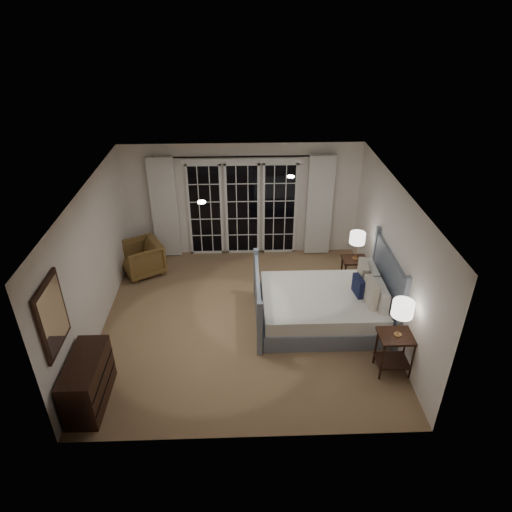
{
  "coord_description": "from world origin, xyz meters",
  "views": [
    {
      "loc": [
        -0.03,
        -6.52,
        5.15
      ],
      "look_at": [
        0.22,
        0.48,
        1.05
      ],
      "focal_mm": 32.0,
      "sensor_mm": 36.0,
      "label": 1
    }
  ],
  "objects_px": {
    "bed": "(325,305)",
    "lamp_left": "(403,309)",
    "nightstand_left": "(395,347)",
    "armchair": "(142,258)",
    "dresser": "(88,382)",
    "lamp_right": "(357,238)",
    "nightstand_right": "(354,268)"
  },
  "relations": [
    {
      "from": "bed",
      "to": "lamp_right",
      "type": "distance_m",
      "value": 1.53
    },
    {
      "from": "lamp_left",
      "to": "nightstand_left",
      "type": "bearing_deg",
      "value": -26.57
    },
    {
      "from": "nightstand_left",
      "to": "nightstand_right",
      "type": "relative_size",
      "value": 1.14
    },
    {
      "from": "bed",
      "to": "nightstand_left",
      "type": "relative_size",
      "value": 3.24
    },
    {
      "from": "nightstand_right",
      "to": "armchair",
      "type": "relative_size",
      "value": 0.8
    },
    {
      "from": "lamp_right",
      "to": "armchair",
      "type": "bearing_deg",
      "value": 171.58
    },
    {
      "from": "lamp_right",
      "to": "armchair",
      "type": "height_order",
      "value": "lamp_right"
    },
    {
      "from": "nightstand_left",
      "to": "lamp_right",
      "type": "relative_size",
      "value": 1.24
    },
    {
      "from": "nightstand_right",
      "to": "dresser",
      "type": "xyz_separation_m",
      "value": [
        -4.4,
        -2.84,
        -0.02
      ]
    },
    {
      "from": "nightstand_left",
      "to": "armchair",
      "type": "relative_size",
      "value": 0.91
    },
    {
      "from": "lamp_left",
      "to": "dresser",
      "type": "bearing_deg",
      "value": -174.17
    },
    {
      "from": "lamp_left",
      "to": "armchair",
      "type": "height_order",
      "value": "lamp_left"
    },
    {
      "from": "nightstand_right",
      "to": "bed",
      "type": "bearing_deg",
      "value": -124.37
    },
    {
      "from": "nightstand_left",
      "to": "lamp_right",
      "type": "bearing_deg",
      "value": 92.32
    },
    {
      "from": "nightstand_right",
      "to": "lamp_right",
      "type": "bearing_deg",
      "value": 0.0
    },
    {
      "from": "bed",
      "to": "nightstand_right",
      "type": "bearing_deg",
      "value": 55.63
    },
    {
      "from": "nightstand_left",
      "to": "armchair",
      "type": "bearing_deg",
      "value": 145.39
    },
    {
      "from": "bed",
      "to": "dresser",
      "type": "xyz_separation_m",
      "value": [
        -3.64,
        -1.73,
        0.05
      ]
    },
    {
      "from": "nightstand_left",
      "to": "lamp_right",
      "type": "distance_m",
      "value": 2.46
    },
    {
      "from": "bed",
      "to": "lamp_right",
      "type": "xyz_separation_m",
      "value": [
        0.76,
        1.11,
        0.74
      ]
    },
    {
      "from": "nightstand_left",
      "to": "dresser",
      "type": "distance_m",
      "value": 4.52
    },
    {
      "from": "lamp_left",
      "to": "dresser",
      "type": "distance_m",
      "value": 4.59
    },
    {
      "from": "nightstand_right",
      "to": "armchair",
      "type": "height_order",
      "value": "armchair"
    },
    {
      "from": "dresser",
      "to": "lamp_left",
      "type": "bearing_deg",
      "value": 5.83
    },
    {
      "from": "armchair",
      "to": "nightstand_left",
      "type": "bearing_deg",
      "value": 25.55
    },
    {
      "from": "bed",
      "to": "armchair",
      "type": "height_order",
      "value": "bed"
    },
    {
      "from": "bed",
      "to": "lamp_left",
      "type": "bearing_deg",
      "value": -56.19
    },
    {
      "from": "bed",
      "to": "nightstand_left",
      "type": "distance_m",
      "value": 1.54
    },
    {
      "from": "lamp_right",
      "to": "armchair",
      "type": "relative_size",
      "value": 0.73
    },
    {
      "from": "dresser",
      "to": "nightstand_right",
      "type": "bearing_deg",
      "value": 32.85
    },
    {
      "from": "nightstand_left",
      "to": "armchair",
      "type": "height_order",
      "value": "nightstand_left"
    },
    {
      "from": "nightstand_right",
      "to": "lamp_left",
      "type": "height_order",
      "value": "lamp_left"
    }
  ]
}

